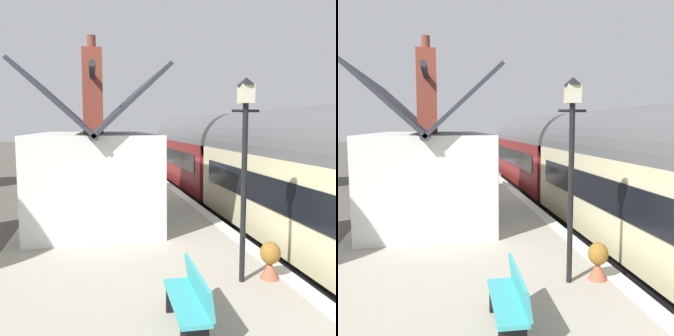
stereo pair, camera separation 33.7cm
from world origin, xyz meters
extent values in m
plane|color=#4C473F|center=(0.00, 0.00, 0.00)|extent=(160.00, 160.00, 0.00)
cube|color=#A39B8C|center=(0.00, 3.95, 0.47)|extent=(32.00, 5.89, 0.94)
cube|color=beige|center=(0.00, 1.18, 0.95)|extent=(32.00, 0.36, 0.02)
cube|color=gray|center=(0.00, -1.62, 0.07)|extent=(52.00, 0.08, 0.14)
cube|color=gray|center=(0.00, -0.18, 0.07)|extent=(52.00, 0.08, 0.14)
cube|color=black|center=(4.18, -0.90, 0.35)|extent=(9.66, 2.29, 0.70)
cube|color=maroon|center=(4.18, -0.90, 1.85)|extent=(10.50, 2.70, 2.30)
cylinder|color=#515154|center=(4.18, -0.90, 3.00)|extent=(10.50, 2.65, 2.65)
cube|color=black|center=(4.18, 0.47, 2.14)|extent=(8.92, 0.03, 0.80)
cylinder|color=black|center=(7.33, -0.90, 0.35)|extent=(0.70, 2.16, 0.70)
cylinder|color=black|center=(1.03, -0.90, 0.35)|extent=(0.70, 2.16, 0.70)
cube|color=black|center=(9.45, -0.90, 2.25)|extent=(0.04, 2.16, 0.90)
cylinder|color=#F2EDCC|center=(9.47, -0.90, 1.27)|extent=(0.06, 0.24, 0.24)
cube|color=red|center=(9.51, -0.90, 0.82)|extent=(0.16, 2.56, 0.24)
cube|color=black|center=(-6.80, -0.90, 0.35)|extent=(9.62, 2.29, 0.70)
cube|color=beige|center=(-6.80, -0.90, 1.85)|extent=(10.46, 2.70, 2.30)
cylinder|color=#515154|center=(-6.80, -0.90, 3.00)|extent=(10.46, 2.65, 2.65)
cube|color=black|center=(-6.80, 0.47, 2.14)|extent=(8.89, 0.03, 0.80)
cylinder|color=black|center=(-3.66, -0.90, 0.35)|extent=(0.70, 2.16, 0.70)
cube|color=white|center=(-3.43, 4.75, 2.26)|extent=(6.75, 3.46, 2.64)
cube|color=#2D3038|center=(-3.43, 3.88, 4.38)|extent=(7.25, 1.98, 1.85)
cube|color=#2D3038|center=(-3.43, 5.61, 4.38)|extent=(7.25, 1.98, 1.85)
cylinder|color=#2D3038|center=(-3.43, 4.75, 5.18)|extent=(7.25, 0.16, 0.16)
cube|color=brown|center=(-4.66, 4.75, 4.78)|extent=(0.56, 0.56, 2.41)
cylinder|color=brown|center=(-4.66, 4.75, 6.16)|extent=(0.24, 0.24, 0.36)
cube|color=slate|center=(-4.78, 3.00, 1.99)|extent=(0.90, 0.06, 2.10)
cube|color=slate|center=(-6.18, 3.00, 2.64)|extent=(0.80, 0.05, 1.10)
cube|color=slate|center=(-3.38, 3.00, 2.64)|extent=(0.80, 0.05, 1.10)
cube|color=teal|center=(-10.84, 3.57, 1.39)|extent=(1.41, 0.46, 0.06)
cube|color=teal|center=(-10.85, 3.39, 1.62)|extent=(1.40, 0.16, 0.40)
cube|color=black|center=(-10.28, 3.55, 1.16)|extent=(0.07, 0.36, 0.44)
cube|color=teal|center=(2.55, 3.54, 1.39)|extent=(1.42, 0.47, 0.06)
cube|color=teal|center=(2.54, 3.36, 1.62)|extent=(1.40, 0.17, 0.40)
cube|color=black|center=(1.99, 3.57, 1.16)|extent=(0.08, 0.36, 0.44)
cube|color=black|center=(3.11, 3.51, 1.16)|extent=(0.08, 0.36, 0.44)
cube|color=teal|center=(6.13, 3.55, 1.39)|extent=(1.40, 0.41, 0.06)
cube|color=teal|center=(6.14, 3.37, 1.62)|extent=(1.40, 0.12, 0.40)
cube|color=black|center=(5.57, 3.54, 1.16)|extent=(0.06, 0.36, 0.44)
cube|color=black|center=(6.69, 3.55, 1.16)|extent=(0.06, 0.36, 0.44)
cylinder|color=#9E5138|center=(10.44, 2.28, 1.08)|extent=(0.32, 0.32, 0.28)
ellipsoid|color=olive|center=(10.44, 2.28, 1.37)|extent=(0.43, 0.43, 0.44)
cube|color=teal|center=(4.30, 4.95, 1.10)|extent=(0.85, 0.32, 0.32)
ellipsoid|color=#4C8C2D|center=(4.30, 4.95, 1.37)|extent=(0.77, 0.29, 0.29)
cylinder|color=black|center=(1.15, 5.08, 1.10)|extent=(0.51, 0.51, 0.33)
ellipsoid|color=#2D7233|center=(1.15, 5.08, 1.45)|extent=(0.52, 0.52, 0.55)
cone|color=#E63E42|center=(1.15, 5.08, 1.63)|extent=(0.13, 0.13, 0.21)
cone|color=#9E5138|center=(-9.43, 1.57, 1.12)|extent=(0.36, 0.36, 0.36)
cylinder|color=#9E5138|center=(-9.43, 1.57, 0.97)|extent=(0.20, 0.20, 0.06)
ellipsoid|color=olive|center=(-9.43, 1.57, 1.43)|extent=(0.38, 0.38, 0.43)
cone|color=#D0214E|center=(-9.43, 1.57, 1.56)|extent=(0.09, 0.09, 0.15)
cylinder|color=black|center=(-9.44, 2.13, 2.57)|extent=(0.10, 0.10, 3.27)
cylinder|color=black|center=(-9.44, 2.13, 4.06)|extent=(0.05, 0.50, 0.05)
cube|color=beige|center=(-9.44, 2.13, 4.35)|extent=(0.24, 0.24, 0.32)
cone|color=black|center=(-9.44, 2.13, 4.57)|extent=(0.32, 0.32, 0.14)
camera|label=1|loc=(-15.50, 4.78, 3.79)|focal=39.03mm
camera|label=2|loc=(-15.57, 4.45, 3.79)|focal=39.03mm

